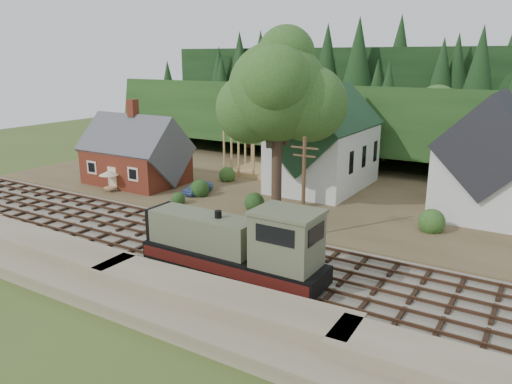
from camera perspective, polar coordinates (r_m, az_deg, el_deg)
The scene contains 17 objects.
ground at distance 38.08m, azimuth -7.80°, elevation -5.90°, with size 140.00×140.00×0.00m, color #384C1E.
embankment at distance 32.54m, azimuth -17.44°, elevation -10.30°, with size 64.00×5.00×1.60m, color #7F7259.
railroad_bed at distance 38.05m, azimuth -7.80°, elevation -5.79°, with size 64.00×11.00×0.16m, color #726B5B.
village_flat at distance 52.45m, azimuth 4.71°, elevation 0.28°, with size 64.00×26.00×0.30m, color brown.
hillside at distance 74.18m, azimuth 13.21°, elevation 4.24°, with size 70.00×28.00×8.00m, color #1E3F19.
ridge at distance 89.30m, azimuth 16.54°, elevation 5.82°, with size 80.00×20.00×12.00m, color black.
depot at distance 55.49m, azimuth -13.57°, elevation 3.98°, with size 10.80×7.41×9.00m.
church at distance 52.04m, azimuth 7.65°, elevation 5.75°, with size 8.40×15.17×13.00m.
farmhouse at distance 47.32m, azimuth 25.25°, elevation 3.09°, with size 8.40×10.80×10.60m.
timber_frame at distance 58.00m, azimuth 1.29°, elevation 4.93°, with size 8.20×6.20×6.99m.
lattice_tower at distance 62.42m, azimuth 4.18°, elevation 11.89°, with size 3.20×3.20×12.12m.
big_tree at distance 42.81m, azimuth 2.72°, elevation 10.63°, with size 10.90×8.40×14.70m.
telegraph_pole_near at distance 37.31m, azimuth 5.46°, elevation 0.58°, with size 2.20×0.28×8.00m.
locomotive at distance 31.36m, azimuth -2.05°, elevation -6.23°, with size 12.31×3.08×4.92m.
car_blue at distance 50.46m, azimuth -6.71°, elevation 0.53°, with size 1.46×3.62×1.23m, color #587BBC.
car_green at distance 59.16m, azimuth -18.32°, elevation 1.96°, with size 1.14×3.27×1.08m, color #8CA975.
patio_set at distance 52.69m, azimuth -16.47°, elevation 2.00°, with size 1.95×1.95×2.17m.
Camera 1 is at (22.83, -27.25, 13.64)m, focal length 35.00 mm.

